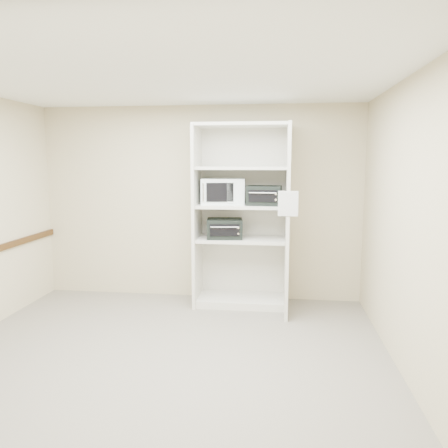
# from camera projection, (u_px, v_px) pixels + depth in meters

# --- Properties ---
(floor) EXTENTS (4.50, 4.00, 0.01)m
(floor) POSITION_uv_depth(u_px,v_px,m) (165.00, 356.00, 4.39)
(floor) COLOR slate
(floor) RESTS_ON ground
(ceiling) EXTENTS (4.50, 4.00, 0.01)m
(ceiling) POSITION_uv_depth(u_px,v_px,m) (160.00, 77.00, 4.00)
(ceiling) COLOR white
(wall_back) EXTENTS (4.50, 0.02, 2.70)m
(wall_back) POSITION_uv_depth(u_px,v_px,m) (200.00, 203.00, 6.16)
(wall_back) COLOR #C4B592
(wall_back) RESTS_ON ground
(wall_front) EXTENTS (4.50, 0.02, 2.70)m
(wall_front) POSITION_uv_depth(u_px,v_px,m) (60.00, 278.00, 2.23)
(wall_front) COLOR #C4B592
(wall_front) RESTS_ON ground
(wall_right) EXTENTS (0.02, 4.00, 2.70)m
(wall_right) POSITION_uv_depth(u_px,v_px,m) (407.00, 227.00, 3.92)
(wall_right) COLOR #C4B592
(wall_right) RESTS_ON ground
(shelving_unit) EXTENTS (1.24, 0.92, 2.42)m
(shelving_unit) POSITION_uv_depth(u_px,v_px,m) (245.00, 222.00, 5.81)
(shelving_unit) COLOR beige
(shelving_unit) RESTS_ON floor
(microwave) EXTENTS (0.62, 0.50, 0.34)m
(microwave) POSITION_uv_depth(u_px,v_px,m) (223.00, 191.00, 5.84)
(microwave) COLOR white
(microwave) RESTS_ON shelving_unit
(toaster_oven_upper) EXTENTS (0.46, 0.36, 0.25)m
(toaster_oven_upper) POSITION_uv_depth(u_px,v_px,m) (264.00, 195.00, 5.68)
(toaster_oven_upper) COLOR black
(toaster_oven_upper) RESTS_ON shelving_unit
(toaster_oven_lower) EXTENTS (0.50, 0.40, 0.26)m
(toaster_oven_lower) POSITION_uv_depth(u_px,v_px,m) (225.00, 229.00, 5.81)
(toaster_oven_lower) COLOR black
(toaster_oven_lower) RESTS_ON shelving_unit
(paper_sign) EXTENTS (0.23, 0.02, 0.29)m
(paper_sign) POSITION_uv_depth(u_px,v_px,m) (288.00, 204.00, 5.08)
(paper_sign) COLOR white
(paper_sign) RESTS_ON shelving_unit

